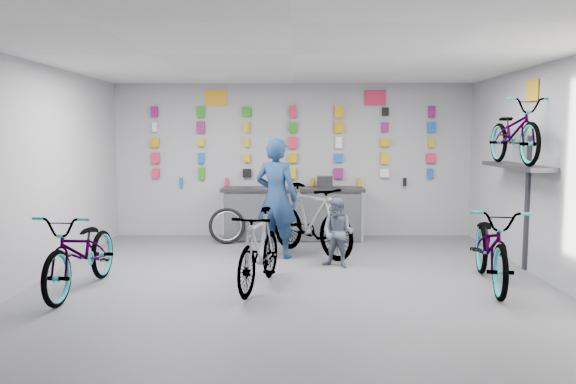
{
  "coord_description": "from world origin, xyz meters",
  "views": [
    {
      "loc": [
        0.03,
        -7.07,
        2.03
      ],
      "look_at": [
        -0.07,
        1.4,
        1.14
      ],
      "focal_mm": 35.0,
      "sensor_mm": 36.0,
      "label": 1
    }
  ],
  "objects_px": {
    "bike_center": "(259,249)",
    "bike_right": "(492,246)",
    "bike_service": "(311,220)",
    "bike_left": "(82,251)",
    "clerk": "(276,198)",
    "customer": "(338,233)",
    "counter": "(293,214)"
  },
  "relations": [
    {
      "from": "bike_right",
      "to": "bike_service",
      "type": "height_order",
      "value": "bike_service"
    },
    {
      "from": "bike_center",
      "to": "clerk",
      "type": "height_order",
      "value": "clerk"
    },
    {
      "from": "clerk",
      "to": "customer",
      "type": "distance_m",
      "value": 1.25
    },
    {
      "from": "bike_right",
      "to": "customer",
      "type": "xyz_separation_m",
      "value": [
        -1.97,
        1.03,
        -0.01
      ]
    },
    {
      "from": "bike_right",
      "to": "counter",
      "type": "bearing_deg",
      "value": 138.3
    },
    {
      "from": "bike_left",
      "to": "customer",
      "type": "relative_size",
      "value": 1.89
    },
    {
      "from": "bike_right",
      "to": "bike_center",
      "type": "bearing_deg",
      "value": -168.43
    },
    {
      "from": "counter",
      "to": "bike_center",
      "type": "xyz_separation_m",
      "value": [
        -0.43,
        -3.39,
        0.03
      ]
    },
    {
      "from": "bike_left",
      "to": "bike_right",
      "type": "distance_m",
      "value": 5.36
    },
    {
      "from": "bike_center",
      "to": "customer",
      "type": "relative_size",
      "value": 1.63
    },
    {
      "from": "bike_center",
      "to": "clerk",
      "type": "distance_m",
      "value": 1.91
    },
    {
      "from": "customer",
      "to": "bike_left",
      "type": "bearing_deg",
      "value": -131.77
    },
    {
      "from": "customer",
      "to": "clerk",
      "type": "bearing_deg",
      "value": 170.96
    },
    {
      "from": "bike_center",
      "to": "bike_right",
      "type": "height_order",
      "value": "bike_right"
    },
    {
      "from": "counter",
      "to": "bike_service",
      "type": "xyz_separation_m",
      "value": [
        0.31,
        -1.35,
        0.11
      ]
    },
    {
      "from": "counter",
      "to": "bike_left",
      "type": "distance_m",
      "value": 4.47
    },
    {
      "from": "counter",
      "to": "customer",
      "type": "relative_size",
      "value": 2.55
    },
    {
      "from": "bike_right",
      "to": "bike_service",
      "type": "bearing_deg",
      "value": 150.19
    },
    {
      "from": "bike_right",
      "to": "customer",
      "type": "distance_m",
      "value": 2.22
    },
    {
      "from": "bike_center",
      "to": "bike_service",
      "type": "height_order",
      "value": "bike_service"
    },
    {
      "from": "bike_right",
      "to": "clerk",
      "type": "relative_size",
      "value": 1.05
    },
    {
      "from": "bike_service",
      "to": "bike_left",
      "type": "bearing_deg",
      "value": 176.57
    },
    {
      "from": "counter",
      "to": "bike_right",
      "type": "bearing_deg",
      "value": -50.71
    },
    {
      "from": "clerk",
      "to": "customer",
      "type": "height_order",
      "value": "clerk"
    },
    {
      "from": "counter",
      "to": "customer",
      "type": "xyz_separation_m",
      "value": [
        0.69,
        -2.22,
        0.04
      ]
    },
    {
      "from": "counter",
      "to": "bike_left",
      "type": "relative_size",
      "value": 1.35
    },
    {
      "from": "bike_service",
      "to": "customer",
      "type": "relative_size",
      "value": 1.88
    },
    {
      "from": "bike_left",
      "to": "bike_right",
      "type": "relative_size",
      "value": 0.97
    },
    {
      "from": "counter",
      "to": "bike_left",
      "type": "bearing_deg",
      "value": -127.07
    },
    {
      "from": "bike_right",
      "to": "customer",
      "type": "height_order",
      "value": "bike_right"
    },
    {
      "from": "counter",
      "to": "bike_center",
      "type": "relative_size",
      "value": 1.56
    },
    {
      "from": "bike_left",
      "to": "clerk",
      "type": "bearing_deg",
      "value": 43.15
    }
  ]
}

